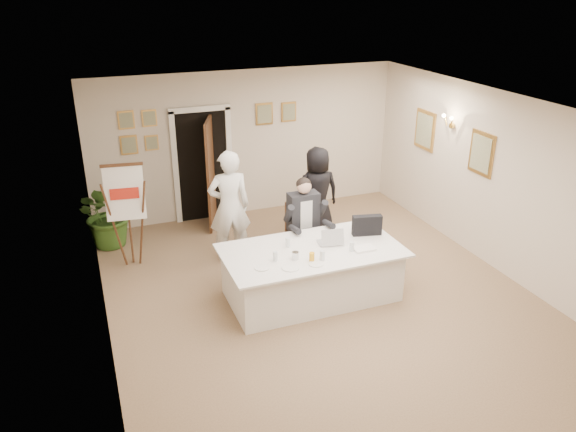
% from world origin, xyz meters
% --- Properties ---
extents(floor, '(7.00, 7.00, 0.00)m').
position_xyz_m(floor, '(0.00, 0.00, 0.00)').
color(floor, brown).
rests_on(floor, ground).
extents(ceiling, '(6.00, 7.00, 0.02)m').
position_xyz_m(ceiling, '(0.00, 0.00, 2.80)').
color(ceiling, white).
rests_on(ceiling, wall_back).
extents(wall_back, '(6.00, 0.10, 2.80)m').
position_xyz_m(wall_back, '(0.00, 3.50, 1.40)').
color(wall_back, beige).
rests_on(wall_back, floor).
extents(wall_front, '(6.00, 0.10, 2.80)m').
position_xyz_m(wall_front, '(0.00, -3.50, 1.40)').
color(wall_front, beige).
rests_on(wall_front, floor).
extents(wall_left, '(0.10, 7.00, 2.80)m').
position_xyz_m(wall_left, '(-3.00, 0.00, 1.40)').
color(wall_left, beige).
rests_on(wall_left, floor).
extents(wall_right, '(0.10, 7.00, 2.80)m').
position_xyz_m(wall_right, '(3.00, 0.00, 1.40)').
color(wall_right, beige).
rests_on(wall_right, floor).
extents(doorway, '(1.14, 0.86, 2.20)m').
position_xyz_m(doorway, '(-0.88, 3.32, 1.04)').
color(doorway, black).
rests_on(doorway, floor).
extents(pictures_back_wall, '(3.40, 0.06, 0.80)m').
position_xyz_m(pictures_back_wall, '(-0.80, 3.47, 1.85)').
color(pictures_back_wall, '#C39242').
rests_on(pictures_back_wall, wall_back).
extents(pictures_right_wall, '(0.06, 2.20, 0.80)m').
position_xyz_m(pictures_right_wall, '(2.97, 1.20, 1.75)').
color(pictures_right_wall, '#C39242').
rests_on(pictures_right_wall, wall_right).
extents(wall_sconce, '(0.20, 0.30, 0.24)m').
position_xyz_m(wall_sconce, '(2.90, 1.20, 2.10)').
color(wall_sconce, gold).
rests_on(wall_sconce, wall_right).
extents(conference_table, '(2.57, 1.37, 0.78)m').
position_xyz_m(conference_table, '(-0.13, 0.01, 0.39)').
color(conference_table, silver).
rests_on(conference_table, floor).
extents(seated_man, '(0.70, 0.74, 1.52)m').
position_xyz_m(seated_man, '(0.13, 0.93, 0.76)').
color(seated_man, black).
rests_on(seated_man, floor).
extents(flip_chart, '(0.61, 0.41, 1.72)m').
position_xyz_m(flip_chart, '(-2.47, 1.94, 0.80)').
color(flip_chart, '#371F11').
rests_on(flip_chart, floor).
extents(standing_man, '(0.71, 0.49, 1.88)m').
position_xyz_m(standing_man, '(-0.90, 1.60, 0.94)').
color(standing_man, white).
rests_on(standing_man, floor).
extents(standing_woman, '(0.82, 0.55, 1.64)m').
position_xyz_m(standing_woman, '(0.83, 2.00, 0.82)').
color(standing_woman, black).
rests_on(standing_woman, floor).
extents(potted_palm, '(1.38, 1.31, 1.21)m').
position_xyz_m(potted_palm, '(-2.71, 2.88, 0.61)').
color(potted_palm, '#2E531B').
rests_on(potted_palm, floor).
extents(laptop, '(0.38, 0.40, 0.28)m').
position_xyz_m(laptop, '(0.18, 0.11, 0.91)').
color(laptop, '#B7BABC').
rests_on(laptop, conference_table).
extents(laptop_bag, '(0.46, 0.22, 0.31)m').
position_xyz_m(laptop_bag, '(0.84, 0.17, 0.93)').
color(laptop_bag, black).
rests_on(laptop_bag, conference_table).
extents(paper_stack, '(0.31, 0.22, 0.03)m').
position_xyz_m(paper_stack, '(0.56, -0.26, 0.79)').
color(paper_stack, white).
rests_on(paper_stack, conference_table).
extents(plate_left, '(0.27, 0.27, 0.01)m').
position_xyz_m(plate_left, '(-0.98, -0.27, 0.78)').
color(plate_left, white).
rests_on(plate_left, conference_table).
extents(plate_mid, '(0.28, 0.28, 0.01)m').
position_xyz_m(plate_mid, '(-0.62, -0.41, 0.78)').
color(plate_mid, white).
rests_on(plate_mid, conference_table).
extents(plate_near, '(0.23, 0.23, 0.01)m').
position_xyz_m(plate_near, '(-0.26, -0.43, 0.78)').
color(plate_near, white).
rests_on(plate_near, conference_table).
extents(glass_a, '(0.08, 0.08, 0.14)m').
position_xyz_m(glass_a, '(-0.74, -0.14, 0.84)').
color(glass_a, silver).
rests_on(glass_a, conference_table).
extents(glass_b, '(0.07, 0.07, 0.14)m').
position_xyz_m(glass_b, '(-0.13, -0.34, 0.84)').
color(glass_b, silver).
rests_on(glass_b, conference_table).
extents(glass_c, '(0.07, 0.07, 0.14)m').
position_xyz_m(glass_c, '(0.37, -0.24, 0.84)').
color(glass_c, silver).
rests_on(glass_c, conference_table).
extents(glass_d, '(0.09, 0.09, 0.14)m').
position_xyz_m(glass_d, '(-0.42, 0.21, 0.84)').
color(glass_d, silver).
rests_on(glass_d, conference_table).
extents(oj_glass, '(0.08, 0.08, 0.13)m').
position_xyz_m(oj_glass, '(-0.28, -0.33, 0.84)').
color(oj_glass, orange).
rests_on(oj_glass, conference_table).
extents(steel_jug, '(0.10, 0.10, 0.11)m').
position_xyz_m(steel_jug, '(-0.47, -0.19, 0.83)').
color(steel_jug, silver).
rests_on(steel_jug, conference_table).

